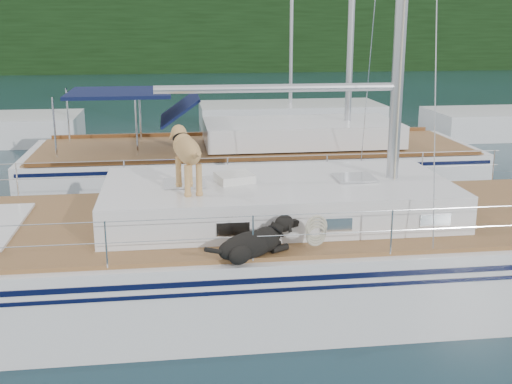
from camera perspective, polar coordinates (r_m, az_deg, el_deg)
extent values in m
plane|color=black|center=(10.20, -2.67, -9.10)|extent=(120.00, 120.00, 0.00)
cube|color=black|center=(54.30, -7.00, 13.69)|extent=(90.00, 3.00, 6.00)
cube|color=#595147|center=(55.60, -6.94, 11.24)|extent=(92.00, 1.00, 1.20)
cube|color=silver|center=(10.01, -2.70, -6.49)|extent=(12.00, 3.80, 1.40)
cube|color=olive|center=(9.77, -2.76, -2.50)|extent=(11.52, 3.50, 0.06)
cube|color=silver|center=(9.77, 1.90, -0.61)|extent=(5.20, 2.50, 0.55)
cylinder|color=silver|center=(9.46, 1.99, 9.21)|extent=(3.60, 0.12, 0.12)
cylinder|color=silver|center=(7.93, -1.72, -2.21)|extent=(10.56, 0.01, 0.01)
cylinder|color=silver|center=(11.30, -3.56, 3.01)|extent=(10.56, 0.01, 0.01)
cube|color=#2132D3|center=(11.06, -7.33, -0.20)|extent=(0.84, 0.78, 0.05)
cube|color=white|center=(9.63, -1.92, 1.25)|extent=(0.62, 0.56, 0.13)
torus|color=beige|center=(8.22, 5.38, -3.11)|extent=(0.41, 0.19, 0.39)
cube|color=silver|center=(16.19, -0.24, 1.75)|extent=(11.00, 3.50, 1.30)
cube|color=olive|center=(16.06, -0.24, 4.01)|extent=(10.56, 3.29, 0.06)
cube|color=silver|center=(16.19, 3.99, 5.33)|extent=(4.80, 2.30, 0.55)
cube|color=#0D163A|center=(15.76, -12.00, 8.63)|extent=(2.40, 2.30, 0.08)
cube|color=silver|center=(26.00, 3.06, 6.67)|extent=(7.20, 3.00, 1.10)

